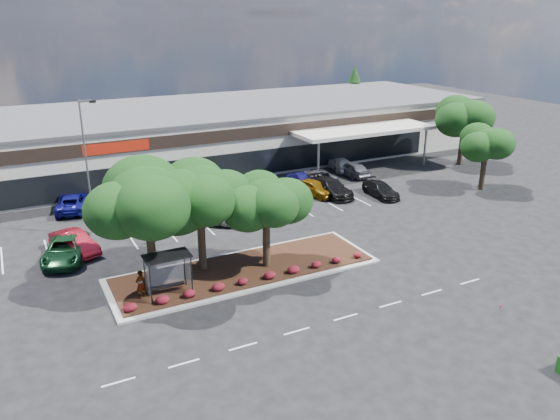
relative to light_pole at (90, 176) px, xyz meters
name	(u,v)px	position (x,y,z in m)	size (l,w,h in m)	color
ground	(300,290)	(9.69, -15.60, -4.67)	(160.00, 160.00, 0.00)	black
retail_store	(154,138)	(9.75, 18.31, -1.51)	(80.40, 25.20, 6.25)	silver
landscape_island	(245,270)	(7.69, -11.60, -4.54)	(18.00, 6.00, 0.26)	#ADADA7
lane_markings	(234,234)	(9.55, -5.17, -4.66)	(33.12, 20.06, 0.01)	silver
shrub_row	(258,277)	(7.69, -13.70, -4.16)	(17.00, 0.80, 0.50)	maroon
bus_shelter	(167,263)	(2.19, -12.65, -2.36)	(2.75, 1.55, 2.59)	black
island_tree_west	(149,226)	(1.69, -11.10, -0.46)	(7.20, 7.20, 7.89)	#1A3A12
island_tree_mid	(201,218)	(5.19, -10.40, -0.75)	(6.60, 6.60, 7.32)	#1A3A12
island_tree_east	(266,221)	(9.19, -11.90, -1.16)	(5.80, 5.80, 6.50)	#1A3A12
tree_east_near	(485,157)	(35.69, -5.60, -1.41)	(5.60, 5.60, 6.51)	#1A3A12
tree_east_far	(463,132)	(40.69, 2.40, -0.86)	(6.40, 6.40, 7.62)	#1A3A12
conifer_north_east	(354,95)	(43.69, 28.40, -0.17)	(3.96, 3.96, 9.00)	#1A3A12
person_waiting	(140,284)	(0.56, -12.45, -3.51)	(0.65, 0.43, 1.79)	#594C47
light_pole	(90,176)	(0.00, 0.00, 0.00)	(1.42, 0.69, 10.49)	#ADADA7
survey_stake	(499,311)	(17.76, -23.99, -3.94)	(0.08, 0.14, 1.14)	#9D8752
car_0	(74,243)	(-2.00, -3.15, -3.89)	(1.65, 4.73, 1.56)	maroon
car_1	(65,249)	(-2.72, -4.09, -3.89)	(2.59, 5.62, 1.56)	#164623
car_2	(181,211)	(6.93, -0.07, -3.89)	(2.59, 5.62, 1.56)	silver
car_3	(231,209)	(10.79, -1.68, -3.91)	(2.52, 5.48, 1.52)	silver
car_4	(219,207)	(10.04, -0.76, -3.85)	(2.72, 5.91, 1.64)	#A8AAB4
car_5	(269,201)	(14.55, -1.33, -3.85)	(2.29, 5.63, 1.63)	#1F5026
car_6	(314,188)	(20.05, 0.31, -3.89)	(1.83, 4.56, 1.55)	#714706
car_7	(331,188)	(21.50, -0.43, -3.87)	(2.25, 5.53, 1.60)	black
car_8	(381,190)	(25.59, -2.77, -4.00)	(1.89, 4.64, 1.35)	black
car_10	(72,202)	(-0.91, 6.37, -3.91)	(2.52, 5.47, 1.52)	navy
car_11	(139,209)	(3.95, 2.06, -3.96)	(1.67, 4.16, 1.42)	maroon
car_13	(195,184)	(10.44, 6.56, -3.90)	(2.56, 5.55, 1.54)	#124221
car_14	(300,179)	(20.48, 3.70, -3.98)	(1.94, 4.76, 1.38)	navy
car_15	(317,176)	(22.55, 3.93, -3.99)	(2.24, 4.86, 1.35)	#4D4D54
car_16	(352,169)	(27.09, 4.21, -3.88)	(1.86, 4.62, 1.57)	slate
car_17	(340,164)	(27.13, 6.51, -3.91)	(1.80, 4.48, 1.53)	white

